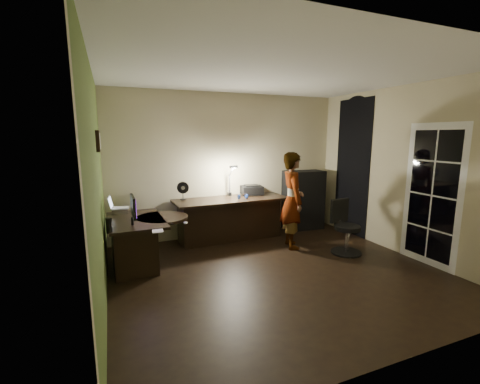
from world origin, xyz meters
name	(u,v)px	position (x,y,z in m)	size (l,w,h in m)	color
floor	(278,273)	(0.00, 0.00, -0.01)	(4.50, 4.00, 0.01)	black
ceiling	(282,73)	(0.00, 0.00, 2.71)	(4.50, 4.00, 0.01)	silver
wall_back	(228,166)	(0.00, 2.00, 1.35)	(4.50, 0.01, 2.70)	tan
wall_front	(406,209)	(0.00, -2.00, 1.35)	(4.50, 0.01, 2.70)	tan
wall_left	(97,188)	(-2.25, 0.00, 1.35)	(0.01, 4.00, 2.70)	tan
wall_right	(403,171)	(2.25, 0.00, 1.35)	(0.01, 4.00, 2.70)	tan
green_wall_overlay	(98,188)	(-2.24, 0.00, 1.35)	(0.00, 4.00, 2.70)	#4B6428
arched_doorway	(352,168)	(2.24, 1.15, 1.30)	(0.01, 0.90, 2.60)	black
french_door	(432,196)	(2.24, -0.55, 1.05)	(0.02, 0.92, 2.10)	white
framed_picture	(98,141)	(-2.22, 0.45, 1.85)	(0.04, 0.30, 0.25)	black
desk_left	(137,242)	(-1.81, 1.01, 0.36)	(0.76, 1.24, 0.72)	black
desk_right	(231,219)	(-0.09, 1.63, 0.39)	(2.08, 0.73, 0.78)	black
cabinet	(303,200)	(1.55, 1.77, 0.60)	(0.81, 0.40, 1.21)	black
laptop_stand	(120,211)	(-2.01, 1.46, 0.75)	(0.24, 0.20, 0.10)	silver
laptop	(119,202)	(-2.01, 1.46, 0.90)	(0.29, 0.27, 0.20)	silver
monitor	(132,215)	(-1.87, 0.71, 0.85)	(0.09, 0.45, 0.30)	black
mouse	(185,223)	(-1.18, 0.53, 0.71)	(0.05, 0.08, 0.03)	silver
phone	(161,211)	(-1.38, 1.41, 0.70)	(0.07, 0.13, 0.01)	black
pen	(171,223)	(-1.36, 0.64, 0.70)	(0.01, 0.15, 0.01)	black
speaker	(109,225)	(-2.17, 0.47, 0.80)	(0.08, 0.08, 0.20)	black
notepad	(158,231)	(-1.59, 0.34, 0.70)	(0.14, 0.19, 0.01)	silver
desk_fan	(183,191)	(-0.94, 1.78, 0.96)	(0.21, 0.11, 0.32)	black
headphones	(243,196)	(0.08, 1.48, 0.84)	(0.19, 0.08, 0.09)	navy
printer	(252,190)	(0.40, 1.80, 0.89)	(0.40, 0.31, 0.18)	black
desk_lamp	(230,179)	(-0.04, 1.83, 1.10)	(0.15, 0.28, 0.62)	black
office_chair	(348,227)	(1.42, 0.25, 0.44)	(0.49, 0.49, 0.88)	black
person	(292,200)	(0.75, 0.87, 0.82)	(0.59, 0.39, 1.65)	#D8A88C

